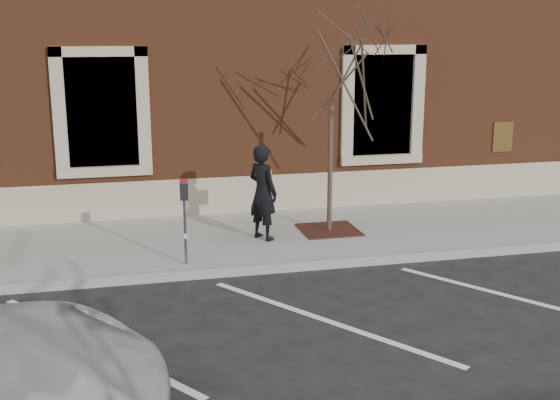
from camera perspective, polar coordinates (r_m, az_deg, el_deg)
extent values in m
plane|color=#28282B|center=(12.08, 0.66, -5.73)|extent=(120.00, 120.00, 0.00)
cube|color=gray|center=(13.68, -1.11, -3.07)|extent=(40.00, 3.50, 0.15)
cube|color=#9E9E99|center=(12.01, 0.71, -5.47)|extent=(40.00, 0.12, 0.15)
cube|color=brown|center=(19.01, -5.09, 13.56)|extent=(40.00, 8.50, 8.00)
cube|color=tan|center=(15.24, -2.53, 0.51)|extent=(40.00, 0.06, 0.80)
cube|color=black|center=(14.80, -14.27, 6.99)|extent=(1.40, 0.30, 2.20)
cube|color=tan|center=(14.81, -14.00, 2.30)|extent=(1.90, 0.20, 0.20)
cube|color=black|center=(15.87, 8.12, 7.69)|extent=(1.40, 0.30, 2.20)
cube|color=tan|center=(15.88, 8.19, 3.32)|extent=(1.90, 0.20, 0.20)
imported|color=black|center=(13.12, -1.41, 0.62)|extent=(0.72, 0.79, 1.80)
cylinder|color=#595B60|center=(11.88, -7.71, -2.62)|extent=(0.05, 0.05, 1.11)
cube|color=black|center=(11.70, -7.82, 0.68)|extent=(0.13, 0.10, 0.29)
cube|color=#B00B2C|center=(11.67, -7.85, 1.53)|extent=(0.12, 0.10, 0.07)
cube|color=white|center=(11.85, -7.68, -2.94)|extent=(0.06, 0.00, 0.08)
cube|color=#3F1A14|center=(13.92, 4.01, -2.43)|extent=(1.11, 1.11, 0.03)
cylinder|color=#49382C|center=(13.63, 4.09, 2.49)|extent=(0.09, 0.09, 2.46)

